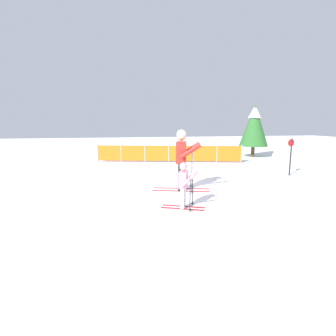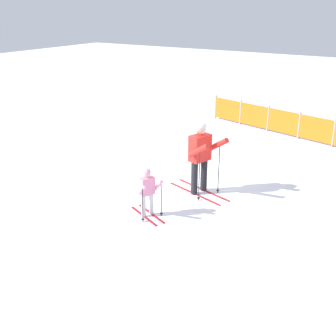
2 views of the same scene
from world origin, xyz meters
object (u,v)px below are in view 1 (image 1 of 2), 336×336
conifer_far (254,125)px  trail_marker (291,153)px  safety_fence (169,153)px  skier_child (184,182)px  skier_adult (182,154)px

conifer_far → trail_marker: bearing=-105.3°
safety_fence → trail_marker: 5.87m
skier_child → conifer_far: conifer_far is taller
skier_adult → trail_marker: skier_adult is taller
conifer_far → trail_marker: 5.80m
safety_fence → conifer_far: conifer_far is taller
skier_child → conifer_far: 10.86m
skier_adult → skier_child: (-0.38, -1.68, -0.45)m
skier_child → trail_marker: bearing=55.0°
skier_child → safety_fence: bearing=105.2°
skier_child → trail_marker: size_ratio=0.78×
skier_child → skier_adult: bearing=101.1°
skier_adult → trail_marker: bearing=33.0°
skier_child → conifer_far: (6.57, 8.56, 1.28)m
skier_adult → trail_marker: (4.68, 1.37, -0.21)m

